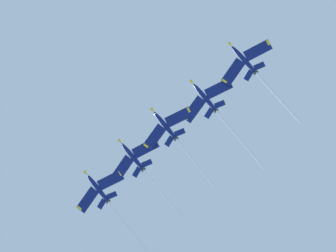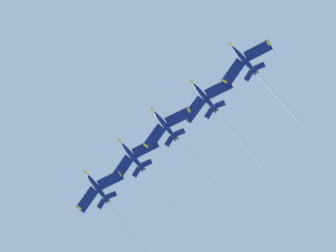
% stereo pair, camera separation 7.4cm
% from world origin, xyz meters
% --- Properties ---
extents(jet_far_left, '(19.68, 32.11, 9.00)m').
position_xyz_m(jet_far_left, '(31.67, -9.09, 154.58)').
color(jet_far_left, navy).
extents(jet_inner_left, '(20.39, 35.49, 9.75)m').
position_xyz_m(jet_inner_left, '(15.79, -0.64, 154.76)').
color(jet_inner_left, navy).
extents(jet_centre, '(19.32, 31.59, 8.65)m').
position_xyz_m(jet_centre, '(-0.45, 2.19, 155.35)').
color(jet_centre, navy).
extents(jet_inner_right, '(19.48, 31.70, 9.52)m').
position_xyz_m(jet_inner_right, '(-14.61, 8.00, 155.71)').
color(jet_inner_right, navy).
extents(jet_far_right, '(19.27, 31.18, 9.43)m').
position_xyz_m(jet_far_right, '(-29.07, 15.94, 155.10)').
color(jet_far_right, navy).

